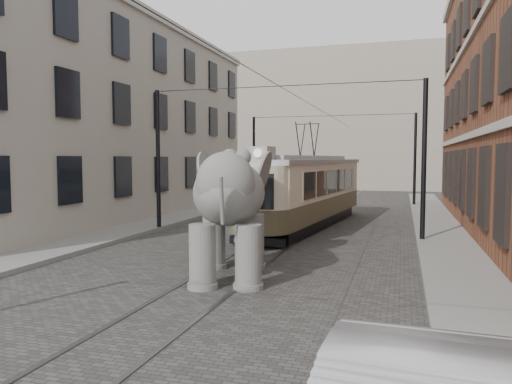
% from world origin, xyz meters
% --- Properties ---
extents(ground, '(120.00, 120.00, 0.00)m').
position_xyz_m(ground, '(0.00, 0.00, 0.00)').
color(ground, '#413F3C').
extents(tram_rails, '(1.54, 80.00, 0.02)m').
position_xyz_m(tram_rails, '(0.00, 0.00, 0.01)').
color(tram_rails, slate).
rests_on(tram_rails, ground).
extents(sidewalk_right, '(2.00, 60.00, 0.15)m').
position_xyz_m(sidewalk_right, '(6.00, 0.00, 0.07)').
color(sidewalk_right, slate).
rests_on(sidewalk_right, ground).
extents(sidewalk_left, '(2.00, 60.00, 0.15)m').
position_xyz_m(sidewalk_left, '(-6.50, 0.00, 0.07)').
color(sidewalk_left, slate).
rests_on(sidewalk_left, ground).
extents(stucco_building, '(7.00, 24.00, 10.00)m').
position_xyz_m(stucco_building, '(-11.00, 10.00, 5.00)').
color(stucco_building, gray).
rests_on(stucco_building, ground).
extents(distant_block, '(28.00, 10.00, 14.00)m').
position_xyz_m(distant_block, '(0.00, 40.00, 7.00)').
color(distant_block, gray).
rests_on(distant_block, ground).
extents(catenary, '(11.00, 30.20, 6.00)m').
position_xyz_m(catenary, '(-0.20, 5.00, 3.00)').
color(catenary, black).
rests_on(catenary, ground).
extents(tram, '(3.76, 12.07, 4.71)m').
position_xyz_m(tram, '(0.30, 9.05, 2.35)').
color(tram, beige).
rests_on(tram, ground).
extents(elephant, '(4.40, 6.21, 3.44)m').
position_xyz_m(elephant, '(0.18, -0.95, 1.72)').
color(elephant, '#615F5A').
rests_on(elephant, ground).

